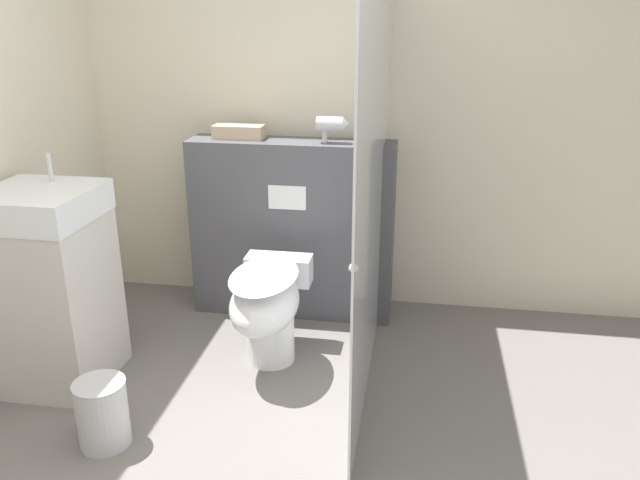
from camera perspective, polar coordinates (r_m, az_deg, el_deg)
wall_back at (r=3.83m, az=-0.00°, el=12.25°), size 8.00×0.06×2.50m
partition_panel at (r=3.78m, az=-2.51°, el=1.03°), size 1.22×0.28×1.08m
shower_glass at (r=2.96m, az=4.94°, el=4.33°), size 0.04×1.75×1.94m
toilet at (r=3.26m, az=-4.80°, el=-5.96°), size 0.36×0.67×0.55m
sink_vanity at (r=3.33m, az=-23.36°, el=-4.03°), size 0.50×0.52×1.14m
hair_drier at (r=3.56m, az=1.07°, el=10.52°), size 0.18×0.08×0.15m
folded_towel at (r=3.74m, az=-7.41°, el=9.80°), size 0.29×0.14×0.08m
waste_bin at (r=2.93m, az=-19.26°, el=-14.73°), size 0.22×0.22×0.30m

